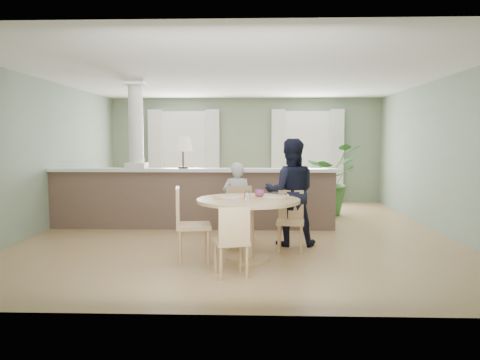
{
  "coord_description": "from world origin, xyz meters",
  "views": [
    {
      "loc": [
        0.26,
        -8.23,
        1.64
      ],
      "look_at": [
        0.02,
        -1.0,
        1.0
      ],
      "focal_mm": 35.0,
      "sensor_mm": 36.0,
      "label": 1
    }
  ],
  "objects_px": {
    "dining_table": "(249,211)",
    "man_person": "(290,192)",
    "houseplant": "(326,179)",
    "chair_far_boy": "(239,213)",
    "sofa": "(201,197)",
    "chair_near": "(232,238)",
    "child_person": "(237,202)",
    "chair_far_man": "(291,217)",
    "chair_side": "(188,221)"
  },
  "relations": [
    {
      "from": "houseplant",
      "to": "chair_far_boy",
      "type": "relative_size",
      "value": 1.68
    },
    {
      "from": "houseplant",
      "to": "chair_near",
      "type": "height_order",
      "value": "houseplant"
    },
    {
      "from": "chair_near",
      "to": "chair_side",
      "type": "xyz_separation_m",
      "value": [
        -0.63,
        0.68,
        0.08
      ]
    },
    {
      "from": "chair_side",
      "to": "child_person",
      "type": "relative_size",
      "value": 0.79
    },
    {
      "from": "sofa",
      "to": "man_person",
      "type": "xyz_separation_m",
      "value": [
        1.7,
        -2.66,
        0.41
      ]
    },
    {
      "from": "dining_table",
      "to": "chair_near",
      "type": "height_order",
      "value": "dining_table"
    },
    {
      "from": "chair_far_boy",
      "to": "chair_near",
      "type": "distance_m",
      "value": 1.67
    },
    {
      "from": "chair_near",
      "to": "chair_side",
      "type": "distance_m",
      "value": 0.93
    },
    {
      "from": "dining_table",
      "to": "chair_far_boy",
      "type": "relative_size",
      "value": 1.52
    },
    {
      "from": "child_person",
      "to": "chair_near",
      "type": "bearing_deg",
      "value": 93.24
    },
    {
      "from": "dining_table",
      "to": "chair_far_man",
      "type": "height_order",
      "value": "dining_table"
    },
    {
      "from": "houseplant",
      "to": "chair_far_man",
      "type": "height_order",
      "value": "houseplant"
    },
    {
      "from": "dining_table",
      "to": "chair_far_boy",
      "type": "distance_m",
      "value": 0.89
    },
    {
      "from": "houseplant",
      "to": "dining_table",
      "type": "relative_size",
      "value": 1.11
    },
    {
      "from": "houseplant",
      "to": "chair_far_boy",
      "type": "height_order",
      "value": "houseplant"
    },
    {
      "from": "sofa",
      "to": "chair_near",
      "type": "bearing_deg",
      "value": -83.21
    },
    {
      "from": "houseplant",
      "to": "chair_far_man",
      "type": "bearing_deg",
      "value": -107.09
    },
    {
      "from": "chair_far_man",
      "to": "chair_far_boy",
      "type": "bearing_deg",
      "value": 169.32
    },
    {
      "from": "chair_far_man",
      "to": "houseplant",
      "type": "bearing_deg",
      "value": 79.09
    },
    {
      "from": "chair_far_boy",
      "to": "chair_far_man",
      "type": "relative_size",
      "value": 1.04
    },
    {
      "from": "chair_far_man",
      "to": "chair_near",
      "type": "distance_m",
      "value": 1.64
    },
    {
      "from": "chair_far_man",
      "to": "chair_near",
      "type": "relative_size",
      "value": 1.02
    },
    {
      "from": "houseplant",
      "to": "chair_far_boy",
      "type": "bearing_deg",
      "value": -120.14
    },
    {
      "from": "houseplant",
      "to": "dining_table",
      "type": "height_order",
      "value": "houseplant"
    },
    {
      "from": "dining_table",
      "to": "chair_far_man",
      "type": "bearing_deg",
      "value": 45.5
    },
    {
      "from": "sofa",
      "to": "chair_near",
      "type": "relative_size",
      "value": 3.28
    },
    {
      "from": "chair_far_boy",
      "to": "man_person",
      "type": "height_order",
      "value": "man_person"
    },
    {
      "from": "sofa",
      "to": "houseplant",
      "type": "relative_size",
      "value": 1.84
    },
    {
      "from": "dining_table",
      "to": "sofa",
      "type": "bearing_deg",
      "value": 106.51
    },
    {
      "from": "sofa",
      "to": "chair_far_boy",
      "type": "height_order",
      "value": "chair_far_boy"
    },
    {
      "from": "sofa",
      "to": "chair_far_man",
      "type": "relative_size",
      "value": 3.22
    },
    {
      "from": "chair_far_man",
      "to": "sofa",
      "type": "bearing_deg",
      "value": 125.61
    },
    {
      "from": "chair_far_boy",
      "to": "child_person",
      "type": "xyz_separation_m",
      "value": [
        -0.04,
        0.31,
        0.13
      ]
    },
    {
      "from": "dining_table",
      "to": "man_person",
      "type": "xyz_separation_m",
      "value": [
        0.63,
        0.94,
        0.16
      ]
    },
    {
      "from": "sofa",
      "to": "man_person",
      "type": "relative_size",
      "value": 1.71
    },
    {
      "from": "chair_far_man",
      "to": "chair_near",
      "type": "height_order",
      "value": "chair_far_man"
    },
    {
      "from": "child_person",
      "to": "chair_far_man",
      "type": "bearing_deg",
      "value": 149.16
    },
    {
      "from": "houseplant",
      "to": "man_person",
      "type": "xyz_separation_m",
      "value": [
        -1.0,
        -3.0,
        0.06
      ]
    },
    {
      "from": "dining_table",
      "to": "man_person",
      "type": "bearing_deg",
      "value": 56.19
    },
    {
      "from": "sofa",
      "to": "houseplant",
      "type": "height_order",
      "value": "houseplant"
    },
    {
      "from": "child_person",
      "to": "man_person",
      "type": "distance_m",
      "value": 0.88
    },
    {
      "from": "dining_table",
      "to": "chair_near",
      "type": "xyz_separation_m",
      "value": [
        -0.18,
        -0.81,
        -0.19
      ]
    },
    {
      "from": "chair_far_boy",
      "to": "chair_side",
      "type": "distance_m",
      "value": 1.18
    },
    {
      "from": "chair_near",
      "to": "sofa",
      "type": "bearing_deg",
      "value": -94.83
    },
    {
      "from": "sofa",
      "to": "child_person",
      "type": "bearing_deg",
      "value": -75.03
    },
    {
      "from": "sofa",
      "to": "chair_near",
      "type": "xyz_separation_m",
      "value": [
        0.89,
        -4.41,
        0.06
      ]
    },
    {
      "from": "man_person",
      "to": "child_person",
      "type": "bearing_deg",
      "value": -14.43
    },
    {
      "from": "sofa",
      "to": "chair_far_man",
      "type": "bearing_deg",
      "value": -65.12
    },
    {
      "from": "houseplant",
      "to": "child_person",
      "type": "distance_m",
      "value": 3.33
    },
    {
      "from": "dining_table",
      "to": "chair_near",
      "type": "distance_m",
      "value": 0.86
    }
  ]
}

